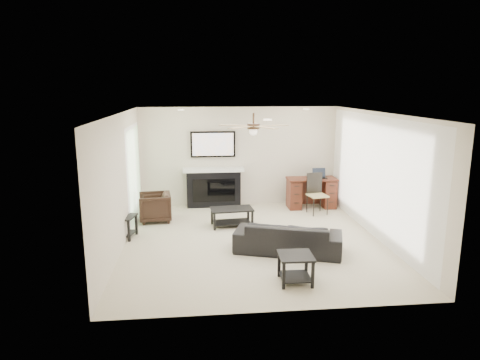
{
  "coord_description": "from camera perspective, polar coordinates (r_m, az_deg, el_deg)",
  "views": [
    {
      "loc": [
        -1.08,
        -7.94,
        2.96
      ],
      "look_at": [
        -0.21,
        0.5,
        1.13
      ],
      "focal_mm": 32.0,
      "sensor_mm": 36.0,
      "label": 1
    }
  ],
  "objects": [
    {
      "name": "coffee_table",
      "position": [
        9.35,
        -1.1,
        -4.99
      ],
      "size": [
        0.94,
        0.58,
        0.4
      ],
      "primitive_type": "cube",
      "rotation": [
        0.0,
        0.0,
        0.09
      ],
      "color": "black",
      "rests_on": "ground"
    },
    {
      "name": "laptop",
      "position": [
        10.81,
        10.62,
        0.86
      ],
      "size": [
        0.33,
        0.24,
        0.23
      ],
      "primitive_type": "cube",
      "color": "black",
      "rests_on": "desk"
    },
    {
      "name": "sofa",
      "position": [
        7.95,
        6.42,
        -7.58
      ],
      "size": [
        2.07,
        1.32,
        0.56
      ],
      "primitive_type": "imported",
      "rotation": [
        0.0,
        0.0,
        2.83
      ],
      "color": "black",
      "rests_on": "ground"
    },
    {
      "name": "end_table_near",
      "position": [
        6.8,
        7.4,
        -11.62
      ],
      "size": [
        0.54,
        0.54,
        0.45
      ],
      "primitive_type": "cube",
      "rotation": [
        0.0,
        0.0,
        -0.03
      ],
      "color": "black",
      "rests_on": "ground"
    },
    {
      "name": "armchair",
      "position": [
        9.86,
        -11.29,
        -3.57
      ],
      "size": [
        0.78,
        0.76,
        0.64
      ],
      "primitive_type": "imported",
      "rotation": [
        0.0,
        0.0,
        -1.46
      ],
      "color": "black",
      "rests_on": "ground"
    },
    {
      "name": "desk",
      "position": [
        10.88,
        9.48,
        -1.7
      ],
      "size": [
        1.22,
        0.56,
        0.76
      ],
      "primitive_type": "cube",
      "color": "#371A0D",
      "rests_on": "ground"
    },
    {
      "name": "desk_chair",
      "position": [
        10.34,
        10.3,
        -1.86
      ],
      "size": [
        0.49,
        0.51,
        0.97
      ],
      "primitive_type": "cube",
      "rotation": [
        0.0,
        0.0,
        0.19
      ],
      "color": "black",
      "rests_on": "ground"
    },
    {
      "name": "end_table_left",
      "position": [
        8.96,
        -15.39,
        -6.03
      ],
      "size": [
        0.6,
        0.6,
        0.45
      ],
      "primitive_type": "cube",
      "rotation": [
        0.0,
        0.0,
        -0.22
      ],
      "color": "black",
      "rests_on": "ground"
    },
    {
      "name": "fireplace_unit",
      "position": [
        10.72,
        -3.56,
        1.39
      ],
      "size": [
        1.52,
        0.34,
        1.91
      ],
      "primitive_type": "cube",
      "color": "black",
      "rests_on": "ground"
    },
    {
      "name": "room_shell",
      "position": [
        8.22,
        3.09,
        3.24
      ],
      "size": [
        5.5,
        5.54,
        2.52
      ],
      "color": "beige",
      "rests_on": "ground"
    }
  ]
}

